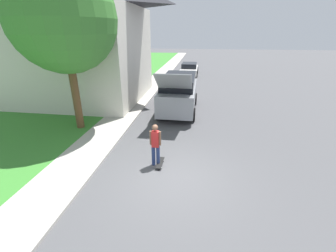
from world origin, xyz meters
name	(u,v)px	position (x,y,z in m)	size (l,w,h in m)	color
ground_plane	(172,176)	(0.00, 0.00, 0.00)	(120.00, 120.00, 0.00)	#49494C
lawn	(59,109)	(-8.00, 6.00, 0.04)	(10.00, 80.00, 0.08)	#387F2D
sidewalk	(126,112)	(-3.60, 6.00, 0.05)	(1.80, 80.00, 0.10)	#ADA89E
house	(69,28)	(-7.98, 8.70, 4.73)	(10.03, 8.37, 8.92)	beige
lawn_tree_near	(63,19)	(-5.11, 3.40, 5.01)	(4.53, 4.53, 7.21)	brown
suv_parked	(179,92)	(-0.49, 6.82, 1.16)	(2.14, 5.71, 2.82)	gray
car_down_street	(189,69)	(-0.57, 19.50, 0.63)	(1.95, 4.56, 1.29)	silver
skateboarder	(155,144)	(-0.69, 0.63, 0.88)	(0.41, 0.21, 1.61)	navy
skateboard	(160,163)	(-0.54, 0.66, 0.08)	(0.22, 0.79, 0.10)	black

